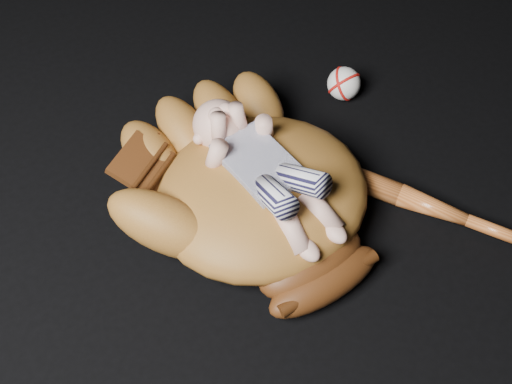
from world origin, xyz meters
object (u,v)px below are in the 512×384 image
newborn_baby (269,173)px  baseball_bat (414,200)px  baseball (344,84)px  baseball_glove (262,187)px

newborn_baby → baseball_bat: size_ratio=0.75×
newborn_baby → baseball_bat: newborn_baby is taller
baseball_bat → baseball: size_ratio=6.67×
baseball_glove → baseball: (0.32, 0.17, -0.05)m
baseball_glove → baseball_bat: size_ratio=1.15×
baseball_glove → baseball: bearing=27.9°
baseball → baseball_bat: bearing=-103.9°
newborn_baby → baseball_bat: bearing=-30.8°
newborn_baby → baseball: 0.38m
baseball_glove → baseball_bat: bearing=-29.1°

